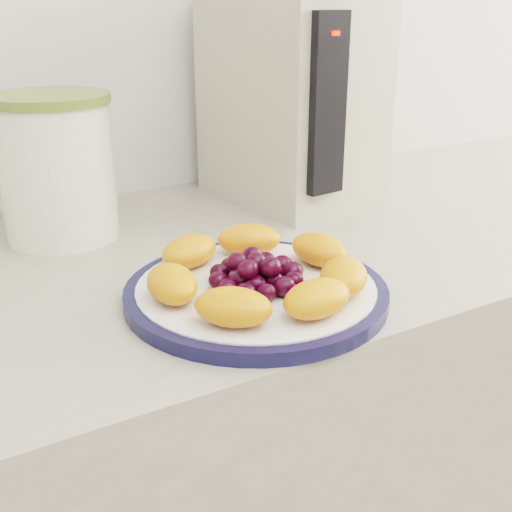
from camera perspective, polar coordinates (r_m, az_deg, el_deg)
counter at (r=1.10m, az=-0.97°, el=-21.14°), size 3.50×0.60×0.90m
plate_rim at (r=0.69m, az=0.00°, el=-3.28°), size 0.28×0.28×0.01m
plate_face at (r=0.69m, az=0.00°, el=-3.21°), size 0.26×0.26×0.02m
canister at (r=0.89m, az=-17.25°, el=7.12°), size 0.19×0.19×0.18m
canister_lid at (r=0.87m, az=-17.96°, el=13.18°), size 0.20×0.20×0.01m
appliance_body at (r=1.02m, az=3.09°, el=14.08°), size 0.21×0.28×0.33m
appliance_panel at (r=0.89m, az=6.32°, el=13.13°), size 0.06×0.02×0.24m
appliance_led at (r=0.87m, az=7.06°, el=19.06°), size 0.01×0.01×0.01m
fruit_plate at (r=0.68m, az=0.45°, el=-1.36°), size 0.24×0.24×0.04m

